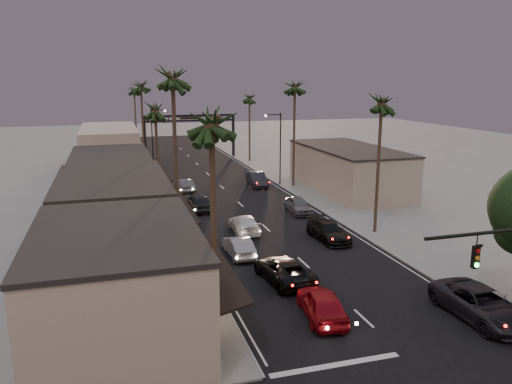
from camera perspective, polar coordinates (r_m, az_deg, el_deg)
ground at (r=55.84m, az=-2.56°, el=-0.70°), size 200.00×200.00×0.00m
road at (r=60.58m, az=-3.70°, el=0.37°), size 14.00×120.00×0.02m
sidewalk_left at (r=66.10m, az=-13.12°, el=1.15°), size 5.00×92.00×0.12m
sidewalk_right at (r=69.73m, az=2.65°, el=2.07°), size 5.00×92.00×0.12m
storefront_near at (r=26.77m, az=-15.49°, el=-10.22°), size 8.00×12.00×5.50m
storefront_mid at (r=40.06m, az=-15.95°, el=-2.55°), size 8.00×14.00×5.50m
storefront_far at (r=55.73m, az=-16.18°, el=1.41°), size 8.00×16.00×5.00m
storefront_dist at (r=78.37m, az=-16.39°, el=4.93°), size 8.00×20.00×6.00m
building_right at (r=60.15m, az=10.49°, el=2.51°), size 8.00×18.00×5.00m
arch at (r=84.07m, az=-7.57°, el=7.57°), size 15.20×0.40×7.27m
streetlight_right at (r=61.54m, az=2.56°, el=5.61°), size 2.13×0.30×9.00m
streetlight_left at (r=71.40m, az=-11.56°, el=6.35°), size 2.13×0.30×9.00m
palm_la at (r=22.22m, az=-5.14°, el=8.72°), size 3.20×3.20×13.20m
palm_lb at (r=35.01m, az=-9.54°, el=13.24°), size 3.20×3.20×15.20m
palm_lc at (r=48.99m, az=-11.47°, el=9.57°), size 3.20×3.20×12.20m
palm_ld at (r=67.87m, az=-13.04°, el=11.97°), size 3.20×3.20×14.20m
palm_ra at (r=42.62m, az=14.20°, el=10.31°), size 3.20×3.20×13.20m
palm_rb at (r=60.69m, az=4.47°, el=12.19°), size 3.20×3.20×14.20m
palm_rc at (r=79.74m, az=-0.76°, el=10.96°), size 3.20×3.20×12.20m
palm_far at (r=90.87m, az=-13.78°, el=11.44°), size 3.20×3.20×13.20m
oncoming_red at (r=28.57m, az=7.53°, el=-12.52°), size 2.66×5.20×1.69m
oncoming_pickup at (r=33.17m, az=3.16°, el=-8.87°), size 3.18×5.81×1.54m
oncoming_silver at (r=37.68m, az=-1.99°, el=-6.23°), size 1.62×4.46×1.46m
oncoming_white at (r=43.31m, az=-1.35°, el=-3.66°), size 2.32×5.24×1.50m
oncoming_dgrey at (r=50.71m, az=-6.56°, el=-1.16°), size 2.46×5.20×1.72m
oncoming_grey_far at (r=59.63m, az=-8.23°, el=0.78°), size 2.17×4.66×1.48m
curbside_near at (r=30.84m, az=24.37°, el=-11.58°), size 3.04×6.35×1.75m
curbside_black at (r=41.63m, az=8.27°, el=-4.45°), size 2.41×5.37×1.53m
curbside_grey at (r=49.65m, az=4.82°, el=-1.50°), size 2.06×4.73×1.59m
curbside_far at (r=61.77m, az=0.12°, el=1.45°), size 2.08×5.32×1.72m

